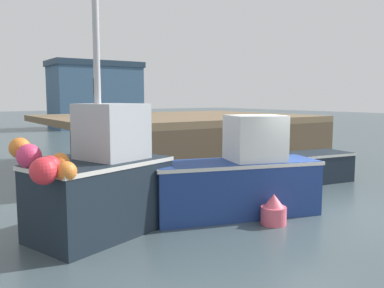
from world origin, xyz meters
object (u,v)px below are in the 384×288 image
(fishing_boat_near_right, at_px, (239,178))
(fishing_boat_mid, at_px, (306,167))
(rowboat, at_px, (307,170))
(fishing_boat_near_left, at_px, (100,182))
(mooring_buoy_foreground, at_px, (274,211))
(dockworker, at_px, (97,94))

(fishing_boat_near_right, bearing_deg, fishing_boat_mid, 20.33)
(fishing_boat_mid, distance_m, rowboat, 1.50)
(fishing_boat_near_right, xyz_separation_m, fishing_boat_mid, (4.19, 1.55, -0.36))
(fishing_boat_near_left, bearing_deg, fishing_boat_near_right, -10.55)
(fishing_boat_near_left, height_order, rowboat, fishing_boat_near_left)
(fishing_boat_near_right, height_order, fishing_boat_mid, fishing_boat_near_right)
(fishing_boat_mid, relative_size, rowboat, 1.97)
(mooring_buoy_foreground, bearing_deg, fishing_boat_near_right, 99.65)
(fishing_boat_mid, bearing_deg, rowboat, 37.72)
(fishing_boat_mid, relative_size, dockworker, 1.82)
(dockworker, bearing_deg, rowboat, -54.70)
(mooring_buoy_foreground, bearing_deg, rowboat, 33.36)
(fishing_boat_mid, bearing_deg, mooring_buoy_foreground, -147.98)
(fishing_boat_mid, xyz_separation_m, mooring_buoy_foreground, (-4.03, -2.52, -0.21))
(fishing_boat_mid, height_order, mooring_buoy_foreground, fishing_boat_mid)
(fishing_boat_near_left, bearing_deg, rowboat, 12.41)
(rowboat, height_order, dockworker, dockworker)
(rowboat, bearing_deg, mooring_buoy_foreground, -146.64)
(fishing_boat_near_right, xyz_separation_m, dockworker, (0.34, 9.52, 2.00))
(fishing_boat_mid, relative_size, mooring_buoy_foreground, 4.92)
(rowboat, relative_size, mooring_buoy_foreground, 2.50)
(rowboat, bearing_deg, fishing_boat_near_left, -167.59)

